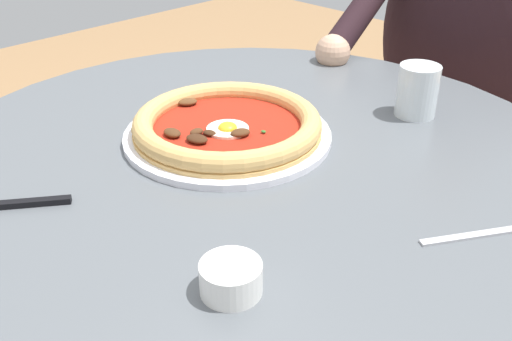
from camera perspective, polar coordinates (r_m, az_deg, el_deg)
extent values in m
cylinder|color=#565B60|center=(0.84, -0.69, 0.61)|extent=(0.95, 0.95, 0.04)
cylinder|color=#4E5257|center=(1.06, -0.57, -16.30)|extent=(0.11, 0.11, 0.66)
cylinder|color=white|center=(0.87, -2.79, 3.48)|extent=(0.31, 0.31, 0.01)
cylinder|color=tan|center=(0.87, -2.80, 3.96)|extent=(0.28, 0.28, 0.01)
torus|color=tan|center=(0.86, -2.82, 4.70)|extent=(0.28, 0.28, 0.03)
cylinder|color=#A82314|center=(0.86, -2.81, 4.25)|extent=(0.26, 0.26, 0.00)
cylinder|color=white|center=(0.85, -2.72, 4.08)|extent=(0.06, 0.06, 0.00)
ellipsoid|color=yellow|center=(0.85, -2.72, 4.21)|extent=(0.03, 0.03, 0.02)
ellipsoid|color=#3D2314|center=(0.83, -4.56, 3.67)|extent=(0.02, 0.02, 0.01)
ellipsoid|color=#4C2D19|center=(0.84, -5.84, 3.77)|extent=(0.02, 0.02, 0.01)
ellipsoid|color=brown|center=(0.94, -6.71, 6.68)|extent=(0.03, 0.04, 0.01)
ellipsoid|color=#4C2D19|center=(0.83, -1.57, 3.69)|extent=(0.03, 0.03, 0.01)
ellipsoid|color=#3D2314|center=(0.82, -5.79, 3.10)|extent=(0.04, 0.03, 0.01)
ellipsoid|color=#4C2D19|center=(0.84, -8.19, 3.67)|extent=(0.03, 0.02, 0.01)
ellipsoid|color=#2D6B28|center=(0.91, 3.42, 6.06)|extent=(0.01, 0.01, 0.00)
ellipsoid|color=#2D6B28|center=(0.93, -7.10, 6.43)|extent=(0.01, 0.01, 0.00)
ellipsoid|color=#2D6B28|center=(0.84, 0.87, 3.77)|extent=(0.01, 0.01, 0.00)
cylinder|color=silver|center=(0.97, 15.50, 7.52)|extent=(0.06, 0.06, 0.08)
cylinder|color=silver|center=(0.98, 15.25, 5.80)|extent=(0.06, 0.06, 0.02)
cube|color=black|center=(0.76, -21.05, -2.95)|extent=(0.06, 0.08, 0.01)
cylinder|color=white|center=(0.58, -2.47, -10.47)|extent=(0.06, 0.06, 0.03)
cylinder|color=olive|center=(0.57, -2.49, -9.84)|extent=(0.05, 0.05, 0.01)
cube|color=#BCBCC1|center=(0.71, 21.63, -5.72)|extent=(0.09, 0.14, 0.00)
cube|color=#282833|center=(1.61, 16.81, -5.22)|extent=(0.35, 0.30, 0.45)
ellipsoid|color=black|center=(1.39, 19.88, 12.25)|extent=(0.41, 0.24, 0.57)
cylinder|color=black|center=(1.26, 10.01, 14.74)|extent=(0.09, 0.26, 0.17)
sphere|color=tan|center=(1.19, 7.51, 11.42)|extent=(0.07, 0.07, 0.07)
cube|color=#957050|center=(1.53, 18.96, 3.04)|extent=(0.44, 0.44, 0.02)
cube|color=#957050|center=(1.64, 23.09, 11.25)|extent=(0.38, 0.04, 0.36)
cylinder|color=#8E6B4C|center=(1.57, 8.26, -4.81)|extent=(0.02, 0.02, 0.46)
cylinder|color=#8E6B4C|center=(1.45, 21.04, -10.34)|extent=(0.02, 0.02, 0.46)
cylinder|color=#8E6B4C|center=(1.86, 15.01, 0.30)|extent=(0.02, 0.02, 0.46)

